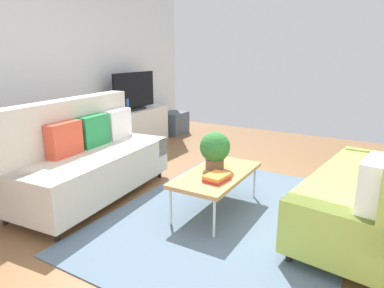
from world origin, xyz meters
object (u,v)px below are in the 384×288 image
at_px(tv_console, 135,128).
at_px(bottle_1, 123,106).
at_px(couch_green, 376,189).
at_px(vase_0, 108,109).
at_px(potted_plant, 215,149).
at_px(bottle_2, 127,105).
at_px(tv, 134,92).
at_px(coffee_table, 217,175).
at_px(table_book_0, 217,179).
at_px(couch_beige, 88,158).
at_px(storage_trunk, 174,123).
at_px(bottle_0, 119,109).

height_order(tv_console, bottle_1, bottle_1).
xyz_separation_m(couch_green, vase_0, (0.71, 3.85, 0.29)).
bearing_deg(potted_plant, bottle_2, 61.22).
xyz_separation_m(couch_green, tv, (1.29, 3.78, 0.51)).
distance_m(coffee_table, vase_0, 2.65).
xyz_separation_m(tv, table_book_0, (-1.76, -2.46, -0.52)).
distance_m(couch_beige, couch_green, 2.92).
relative_size(couch_beige, storage_trunk, 3.78).
relative_size(couch_beige, tv, 1.97).
xyz_separation_m(table_book_0, bottle_0, (1.33, 2.44, 0.28)).
bearing_deg(couch_green, couch_beige, 110.75).
bearing_deg(bottle_2, tv_console, 10.19).
height_order(couch_green, potted_plant, couch_green).
relative_size(couch_beige, potted_plant, 4.99).
height_order(couch_green, bottle_1, couch_green).
xyz_separation_m(couch_beige, bottle_2, (1.74, 0.92, 0.30)).
bearing_deg(storage_trunk, couch_beige, -164.38).
bearing_deg(coffee_table, potted_plant, 36.14).
height_order(couch_beige, table_book_0, couch_beige).
xyz_separation_m(couch_beige, table_book_0, (0.20, -1.52, -0.02)).
bearing_deg(vase_0, table_book_0, -115.06).
xyz_separation_m(table_book_0, bottle_1, (1.45, 2.44, 0.32)).
bearing_deg(couch_beige, potted_plant, 105.27).
relative_size(potted_plant, bottle_0, 2.68).
relative_size(potted_plant, bottle_2, 1.76).
xyz_separation_m(tv_console, potted_plant, (-1.47, -2.30, 0.32)).
relative_size(tv_console, bottle_2, 6.25).
height_order(tv_console, potted_plant, potted_plant).
bearing_deg(table_book_0, bottle_0, 61.29).
height_order(tv, storage_trunk, tv).
bearing_deg(tv_console, storage_trunk, -5.19).
distance_m(couch_beige, tv_console, 2.19).
xyz_separation_m(couch_green, bottle_0, (0.86, 3.76, 0.27)).
bearing_deg(coffee_table, vase_0, 67.85).
relative_size(coffee_table, table_book_0, 4.58).
bearing_deg(bottle_1, bottle_0, 180.00).
xyz_separation_m(potted_plant, bottle_0, (1.04, 2.26, 0.08)).
xyz_separation_m(couch_beige, tv_console, (1.96, 0.96, -0.13)).
height_order(coffee_table, tv_console, tv_console).
bearing_deg(storage_trunk, vase_0, 174.90).
xyz_separation_m(couch_green, tv_console, (1.29, 3.80, -0.12)).
bearing_deg(tv, bottle_1, -176.37).
height_order(coffee_table, storage_trunk, storage_trunk).
bearing_deg(couch_green, bottle_1, 82.89).
distance_m(couch_beige, bottle_1, 1.91).
bearing_deg(bottle_2, table_book_0, -122.28).
relative_size(tv_console, bottle_0, 9.52).
xyz_separation_m(couch_beige, vase_0, (1.38, 1.01, 0.28)).
bearing_deg(storage_trunk, coffee_table, -139.50).
relative_size(coffee_table, bottle_0, 7.48).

